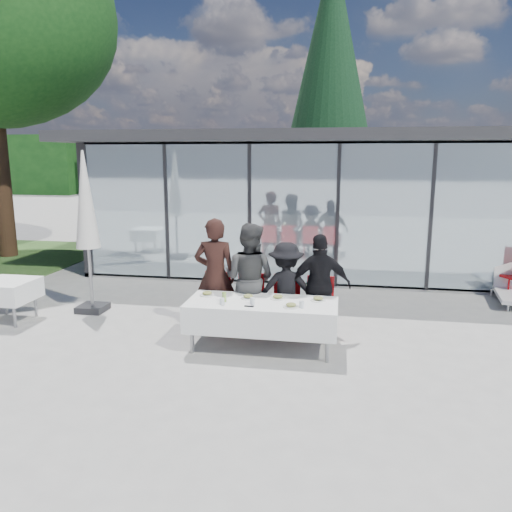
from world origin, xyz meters
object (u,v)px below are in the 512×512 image
(diner_chair_a, at_px, (217,298))
(plate_extra, at_px, (291,305))
(diner_b, at_px, (249,279))
(folded_eyeglasses, at_px, (249,306))
(diner_a, at_px, (215,275))
(juice_bottle, at_px, (224,297))
(diner_chair_b, at_px, (250,300))
(plate_a, at_px, (207,294))
(dining_table, at_px, (262,315))
(diner_chair_c, at_px, (286,302))
(conifer_tree, at_px, (330,72))
(lounger, at_px, (512,289))
(diner_c, at_px, (286,289))
(plate_d, at_px, (318,299))
(diner_chair_d, at_px, (320,304))
(plate_c, at_px, (278,297))
(market_umbrella, at_px, (86,210))
(spare_table_left, at_px, (8,291))
(plate_b, at_px, (248,297))
(diner_d, at_px, (320,286))

(diner_chair_a, bearing_deg, plate_extra, -35.33)
(diner_b, xyz_separation_m, folded_eyeglasses, (0.18, -0.98, -0.16))
(diner_a, height_order, juice_bottle, diner_a)
(diner_chair_b, distance_m, folded_eyeglasses, 1.08)
(plate_a, distance_m, plate_extra, 1.42)
(dining_table, xyz_separation_m, diner_chair_c, (0.28, 0.75, -0.00))
(plate_a, xyz_separation_m, conifer_tree, (1.42, 12.61, 5.21))
(plate_a, height_order, conifer_tree, conifer_tree)
(dining_table, distance_m, lounger, 5.67)
(diner_c, height_order, plate_d, diner_c)
(diner_chair_a, distance_m, folded_eyeglasses, 1.31)
(diner_c, distance_m, plate_extra, 0.92)
(plate_a, xyz_separation_m, plate_d, (1.73, 0.01, 0.00))
(diner_chair_d, height_order, plate_d, diner_chair_d)
(diner_chair_a, distance_m, diner_chair_c, 1.18)
(plate_d, bearing_deg, diner_chair_a, 162.07)
(diner_chair_b, height_order, lounger, diner_chair_b)
(plate_d, bearing_deg, folded_eyeglasses, -153.58)
(diner_chair_a, distance_m, diner_b, 0.70)
(plate_c, bearing_deg, juice_bottle, -160.49)
(diner_chair_b, relative_size, plate_a, 4.20)
(diner_chair_b, relative_size, market_umbrella, 0.33)
(diner_chair_d, relative_size, lounger, 0.70)
(plate_c, height_order, plate_extra, same)
(juice_bottle, bearing_deg, spare_table_left, 171.37)
(diner_b, distance_m, lounger, 5.61)
(folded_eyeglasses, xyz_separation_m, lounger, (4.72, 3.64, -0.50))
(diner_b, height_order, conifer_tree, conifer_tree)
(diner_b, relative_size, market_umbrella, 0.61)
(plate_b, relative_size, lounger, 0.17)
(diner_chair_a, xyz_separation_m, lounger, (5.47, 2.59, -0.28))
(folded_eyeglasses, distance_m, spare_table_left, 4.57)
(plate_b, xyz_separation_m, juice_bottle, (-0.32, -0.22, 0.04))
(diner_d, bearing_deg, lounger, -155.12)
(market_umbrella, relative_size, lounger, 2.15)
(plate_c, xyz_separation_m, plate_extra, (0.25, -0.39, 0.00))
(diner_chair_c, height_order, plate_a, diner_chair_c)
(diner_d, distance_m, plate_b, 1.21)
(juice_bottle, relative_size, spare_table_left, 0.17)
(diner_chair_a, bearing_deg, diner_a, -90.00)
(diner_a, relative_size, plate_b, 8.24)
(diner_b, height_order, diner_chair_b, diner_b)
(plate_c, distance_m, plate_extra, 0.46)
(diner_chair_d, xyz_separation_m, plate_d, (-0.00, -0.56, 0.24))
(diner_chair_b, bearing_deg, folded_eyeglasses, -80.21)
(diner_chair_c, bearing_deg, diner_a, -176.83)
(diner_chair_b, xyz_separation_m, conifer_tree, (0.84, 12.03, 5.45))
(diner_chair_c, distance_m, plate_c, 0.63)
(diner_a, distance_m, conifer_tree, 13.18)
(diner_c, height_order, plate_b, diner_c)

